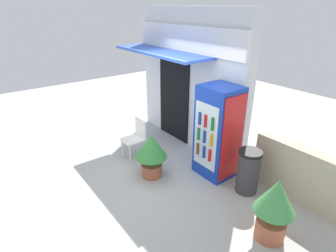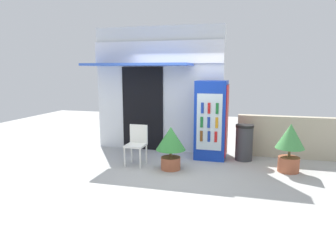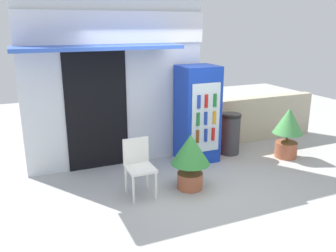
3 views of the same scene
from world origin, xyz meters
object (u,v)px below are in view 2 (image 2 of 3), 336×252
at_px(drink_cooler, 211,120).
at_px(plastic_chair, 137,142).
at_px(potted_plant_near_shop, 171,143).
at_px(potted_plant_curbside, 290,143).
at_px(trash_bin, 244,142).

bearing_deg(drink_cooler, plastic_chair, -148.38).
distance_m(potted_plant_near_shop, potted_plant_curbside, 2.45).
xyz_separation_m(drink_cooler, trash_bin, (0.77, 0.02, -0.50)).
distance_m(plastic_chair, potted_plant_curbside, 3.24).
relative_size(potted_plant_near_shop, trash_bin, 1.09).
bearing_deg(potted_plant_near_shop, potted_plant_curbside, 11.48).
relative_size(potted_plant_curbside, trash_bin, 1.20).
height_order(potted_plant_near_shop, trash_bin, potted_plant_near_shop).
xyz_separation_m(potted_plant_curbside, trash_bin, (-0.92, 0.63, -0.18)).
bearing_deg(plastic_chair, trash_bin, 22.73).
height_order(drink_cooler, potted_plant_near_shop, drink_cooler).
distance_m(drink_cooler, trash_bin, 0.92).
relative_size(plastic_chair, potted_plant_near_shop, 0.96).
bearing_deg(potted_plant_near_shop, trash_bin, 37.15).
bearing_deg(drink_cooler, trash_bin, 1.71).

